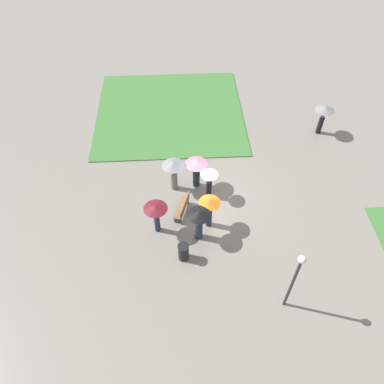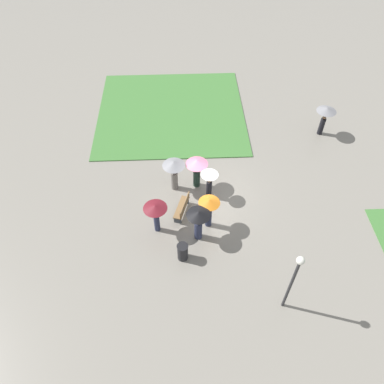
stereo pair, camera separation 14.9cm
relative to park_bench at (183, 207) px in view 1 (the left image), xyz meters
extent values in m
plane|color=gray|center=(-1.04, 1.43, -0.46)|extent=(90.00, 90.00, 0.00)
cube|color=#427A38|center=(-8.62, -0.57, -0.43)|extent=(9.21, 9.60, 0.06)
cube|color=brown|center=(-0.02, -0.06, -0.03)|extent=(1.58, 0.88, 0.05)
cube|color=brown|center=(0.04, 0.11, 0.22)|extent=(1.47, 0.53, 0.45)
cube|color=#383D42|center=(-0.65, 0.14, -0.26)|extent=(0.19, 0.38, 0.40)
cube|color=#383D42|center=(0.61, -0.27, -0.26)|extent=(0.19, 0.38, 0.40)
cylinder|color=#2D2D30|center=(5.18, 4.12, 1.25)|extent=(0.12, 0.12, 3.43)
sphere|color=white|center=(5.18, 4.12, 3.13)|extent=(0.32, 0.32, 0.32)
cylinder|color=#232326|center=(2.66, -0.07, 0.00)|extent=(0.49, 0.49, 0.92)
cylinder|color=black|center=(2.66, -0.07, 0.48)|extent=(0.53, 0.53, 0.03)
cylinder|color=#282D47|center=(0.99, -1.28, 0.08)|extent=(0.40, 0.40, 1.09)
sphere|color=brown|center=(0.99, -1.28, 0.74)|extent=(0.22, 0.22, 0.22)
cylinder|color=#4C4C4F|center=(0.99, -1.28, 1.02)|extent=(0.02, 0.02, 0.35)
cone|color=maroon|center=(0.99, -1.28, 1.29)|extent=(1.14, 1.14, 0.18)
cylinder|color=#1E3328|center=(-1.92, 0.80, 0.08)|extent=(0.38, 0.38, 1.07)
sphere|color=beige|center=(-1.92, 0.80, 0.71)|extent=(0.19, 0.19, 0.19)
cylinder|color=#4C4C4F|center=(-1.92, 0.80, 0.98)|extent=(0.02, 0.02, 0.35)
cone|color=pink|center=(-1.92, 0.80, 1.28)|extent=(1.18, 1.18, 0.26)
cylinder|color=#282D47|center=(0.79, 1.25, 0.11)|extent=(0.33, 0.33, 1.14)
sphere|color=tan|center=(0.79, 1.25, 0.78)|extent=(0.21, 0.21, 0.21)
cylinder|color=#4C4C4F|center=(0.79, 1.25, 1.07)|extent=(0.02, 0.02, 0.35)
cone|color=orange|center=(0.79, 1.25, 1.34)|extent=(1.04, 1.04, 0.19)
cylinder|color=slate|center=(-1.77, -0.39, 0.11)|extent=(0.50, 0.50, 1.14)
sphere|color=#997051|center=(-1.77, -0.39, 0.79)|extent=(0.22, 0.22, 0.22)
cylinder|color=#4C4C4F|center=(-1.77, -0.39, 1.07)|extent=(0.02, 0.02, 0.35)
cone|color=gray|center=(-1.77, -0.39, 1.38)|extent=(1.19, 1.19, 0.27)
cylinder|color=#282D47|center=(1.51, 0.71, 0.11)|extent=(0.53, 0.53, 1.14)
sphere|color=tan|center=(1.51, 0.71, 0.80)|extent=(0.23, 0.23, 0.23)
cylinder|color=#4C4C4F|center=(1.51, 0.71, 1.08)|extent=(0.02, 0.02, 0.35)
cone|color=black|center=(1.51, 0.71, 1.37)|extent=(1.13, 1.13, 0.22)
cylinder|color=black|center=(-1.09, 1.41, 0.09)|extent=(0.38, 0.38, 1.10)
sphere|color=#997051|center=(-1.09, 1.41, 0.74)|extent=(0.20, 0.20, 0.20)
cylinder|color=#4C4C4F|center=(-1.09, 1.41, 1.01)|extent=(0.02, 0.02, 0.35)
cone|color=white|center=(-1.09, 1.41, 1.30)|extent=(0.90, 0.90, 0.22)
cylinder|color=black|center=(-6.02, 8.73, 0.11)|extent=(0.34, 0.34, 1.13)
sphere|color=brown|center=(-6.02, 8.73, 0.78)|extent=(0.22, 0.22, 0.22)
cylinder|color=#4C4C4F|center=(-6.02, 8.73, 1.06)|extent=(0.02, 0.02, 0.35)
cone|color=gray|center=(-6.02, 8.73, 1.36)|extent=(1.18, 1.18, 0.23)
camera|label=1|loc=(12.00, -0.17, 14.66)|focal=35.00mm
camera|label=2|loc=(12.00, -0.02, 14.66)|focal=35.00mm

